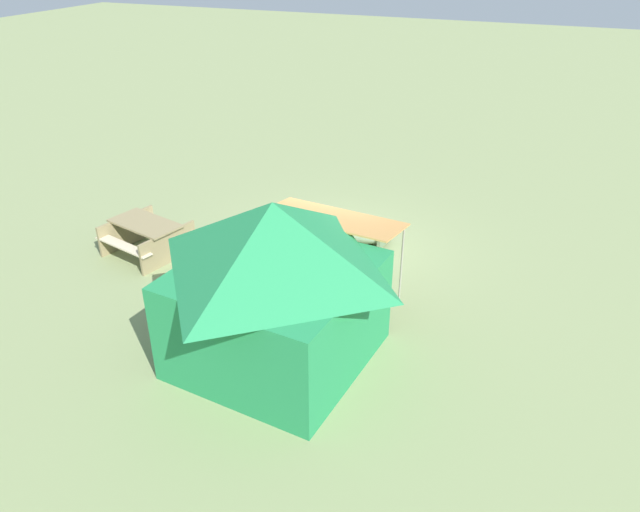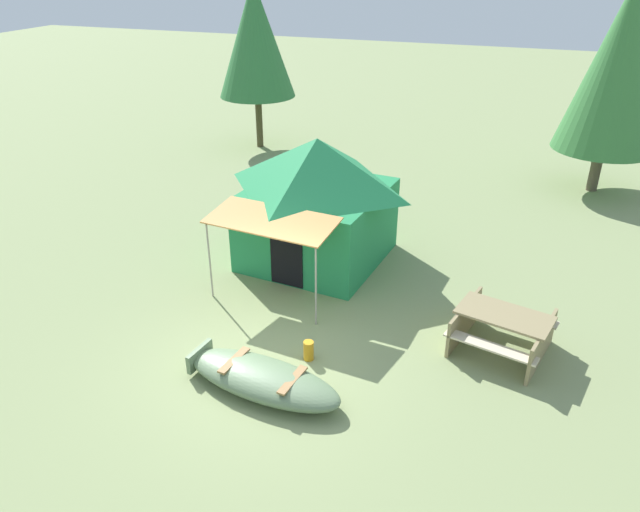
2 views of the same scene
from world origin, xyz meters
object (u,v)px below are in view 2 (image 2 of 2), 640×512
Objects in this scene: cooler_box at (275,267)px; pine_tree_back_right at (619,66)px; fuel_can at (309,350)px; picnic_table at (503,328)px; canvas_cabin_tent at (317,199)px; pine_tree_back_left at (255,39)px; beached_rowboat at (262,378)px.

pine_tree_back_right is at bearing 49.20° from cooler_box.
picnic_table is at bearing 24.41° from fuel_can.
picnic_table is at bearing -101.82° from pine_tree_back_right.
canvas_cabin_tent reaches higher than picnic_table.
canvas_cabin_tent is 9.39m from pine_tree_back_left.
fuel_can is (1.18, -3.70, -1.31)m from canvas_cabin_tent.
fuel_can is at bearing -61.45° from pine_tree_back_left.
picnic_table is 9.92m from pine_tree_back_right.
beached_rowboat is 1.11m from fuel_can.
pine_tree_back_right is at bearing 47.90° from canvas_cabin_tent.
picnic_table is 5.28× the size of fuel_can.
picnic_table is 0.32× the size of pine_tree_back_right.
pine_tree_back_right is (5.09, 10.64, 3.43)m from fuel_can.
beached_rowboat reaches higher than cooler_box.
cooler_box is (-1.38, 3.68, -0.07)m from beached_rowboat.
canvas_cabin_tent is 5.00m from picnic_table.
beached_rowboat is at bearing -80.89° from canvas_cabin_tent.
cooler_box is 0.10× the size of pine_tree_back_right.
cooler_box is at bearing 166.21° from picnic_table.
cooler_box is at bearing -130.80° from pine_tree_back_right.
beached_rowboat is 1.50× the size of picnic_table.
picnic_table is 13.99m from pine_tree_back_left.
beached_rowboat is at bearing -145.47° from picnic_table.
pine_tree_back_left is at bearing 114.93° from beached_rowboat.
fuel_can is 13.38m from pine_tree_back_left.
pine_tree_back_right is (6.89, 7.99, 3.45)m from cooler_box.
canvas_cabin_tent is 0.79× the size of pine_tree_back_left.
pine_tree_back_right is (1.93, 9.21, 3.14)m from picnic_table.
cooler_box is 10.35m from pine_tree_back_left.
picnic_table is at bearing -27.57° from canvas_cabin_tent.
picnic_table is 3.30× the size of cooler_box.
pine_tree_back_left reaches higher than beached_rowboat.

